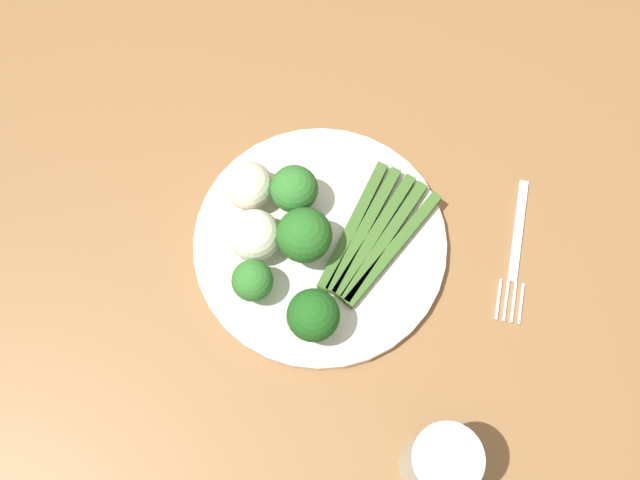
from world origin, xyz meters
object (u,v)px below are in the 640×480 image
Objects in this scene: plate at (320,244)px; asparagus_bundle at (374,236)px; cauliflower_front at (249,186)px; broccoli_right at (294,189)px; broccoli_outer_edge at (304,236)px; broccoli_near_center at (313,316)px; fork at (515,252)px; dining_table at (338,271)px; water_glass at (439,462)px; cauliflower_back_right at (254,235)px; broccoli_left at (252,281)px.

plate is 1.63× the size of asparagus_bundle.
cauliflower_front is (0.14, -0.02, 0.02)m from asparagus_bundle.
asparagus_bundle is 2.69× the size of broccoli_right.
cauliflower_front is (0.07, -0.05, -0.01)m from broccoli_outer_edge.
cauliflower_front is at bearing -51.91° from broccoli_near_center.
broccoli_outer_edge is at bearing -78.57° from fork.
plate is 4.39× the size of broccoli_right.
asparagus_bundle is at bearing -82.93° from fork.
dining_table is 10.91× the size of water_glass.
cauliflower_back_right is (0.09, 0.03, 0.16)m from dining_table.
cauliflower_back_right is at bearing 15.00° from plate.
fork is at bearing -167.48° from broccoli_outer_edge.
water_glass is (-0.22, 0.18, 0.01)m from cauliflower_back_right.
broccoli_near_center is (0.04, 0.11, 0.03)m from asparagus_bundle.
broccoli_near_center reaches higher than cauliflower_back_right.
asparagus_bundle reaches higher than plate.
broccoli_left is 0.75× the size of broccoli_outer_edge.
broccoli_left is at bearing 46.13° from dining_table.
broccoli_outer_edge is (0.03, 0.02, 0.17)m from dining_table.
broccoli_outer_edge reaches higher than asparagus_bundle.
cauliflower_back_right is at bearing -42.33° from broccoli_near_center.
cauliflower_back_right is 0.34× the size of fork.
water_glass is (-0.10, 0.22, 0.03)m from asparagus_bundle.
plate is 0.10m from cauliflower_front.
broccoli_outer_edge is at bearing 146.78° from cauliflower_front.
dining_table is 22.48× the size of broccoli_left.
plate is 2.52× the size of water_glass.
asparagus_bundle is 0.13m from cauliflower_back_right.
broccoli_outer_edge is (-0.04, -0.06, 0.01)m from broccoli_left.
broccoli_right is 0.38× the size of fork.
broccoli_left is at bearing -32.24° from water_glass.
asparagus_bundle is at bearing -163.36° from plate.
fork is (-0.15, -0.02, -0.02)m from asparagus_bundle.
cauliflower_back_right is at bearing 109.94° from cauliflower_front.
fork is at bearing -172.24° from dining_table.
fork is (-0.21, -0.04, -0.01)m from plate.
broccoli_outer_edge reaches higher than broccoli_right.
asparagus_bundle is 0.24m from water_glass.
cauliflower_back_right reaches higher than asparagus_bundle.
cauliflower_back_right reaches higher than dining_table.
broccoli_near_center is at bearing 177.76° from asparagus_bundle.
fork is (-0.22, -0.05, -0.05)m from broccoli_outer_edge.
broccoli_right is at bearing -91.11° from fork.
broccoli_near_center is 0.11m from cauliflower_back_right.
broccoli_outer_edge is (-0.02, 0.05, 0.00)m from broccoli_right.
plate is (0.02, 0.01, 0.13)m from dining_table.
fork is 1.52× the size of water_glass.
cauliflower_front is at bearing 101.56° from asparagus_bundle.
broccoli_left is 0.29m from fork.
dining_table is at bearing 155.63° from broccoli_right.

